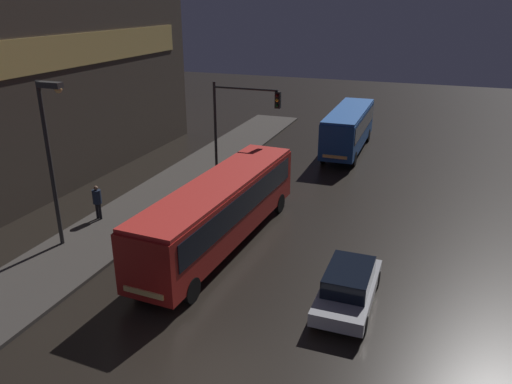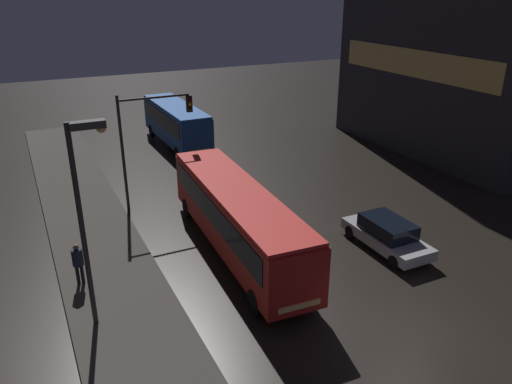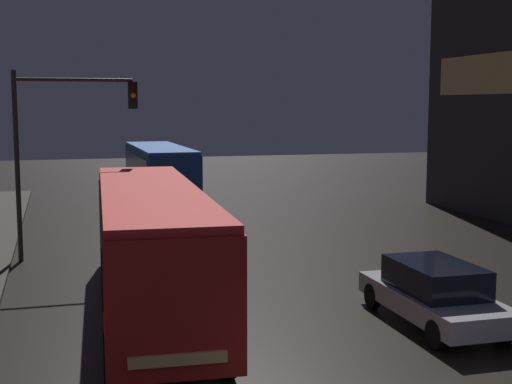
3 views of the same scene
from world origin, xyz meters
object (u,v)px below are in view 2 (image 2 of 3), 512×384
object	(u,v)px
traffic_light_main	(147,130)
street_lamp_sidewalk	(85,195)
bus_near	(237,214)
bus_far	(176,121)
pedestrian_mid	(78,260)
car_taxi	(387,234)

from	to	relation	value
traffic_light_main	street_lamp_sidewalk	size ratio (longest dim) A/B	0.85
street_lamp_sidewalk	bus_near	bearing A→B (deg)	22.06
bus_far	pedestrian_mid	world-z (taller)	bus_far
bus_far	street_lamp_sidewalk	size ratio (longest dim) A/B	1.30
bus_near	pedestrian_mid	world-z (taller)	bus_near
street_lamp_sidewalk	car_taxi	bearing A→B (deg)	-0.38
car_taxi	traffic_light_main	distance (m)	13.32
bus_near	bus_far	size ratio (longest dim) A/B	1.27
traffic_light_main	street_lamp_sidewalk	xyz separation A→B (m)	(-4.52, -9.67, 0.75)
traffic_light_main	bus_near	bearing A→B (deg)	-73.89
bus_near	street_lamp_sidewalk	world-z (taller)	street_lamp_sidewalk
car_taxi	pedestrian_mid	size ratio (longest dim) A/B	2.58
pedestrian_mid	street_lamp_sidewalk	distance (m)	4.78
pedestrian_mid	street_lamp_sidewalk	xyz separation A→B (m)	(0.34, -2.86, 3.81)
car_taxi	traffic_light_main	size ratio (longest dim) A/B	0.73
car_taxi	pedestrian_mid	xyz separation A→B (m)	(-13.21, 2.95, 0.48)
car_taxi	street_lamp_sidewalk	bearing A→B (deg)	-0.11
bus_near	street_lamp_sidewalk	distance (m)	7.72
bus_near	bus_far	distance (m)	17.26
street_lamp_sidewalk	bus_far	bearing A→B (deg)	65.09
bus_near	pedestrian_mid	bearing A→B (deg)	1.34
bus_near	bus_far	bearing A→B (deg)	-95.63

